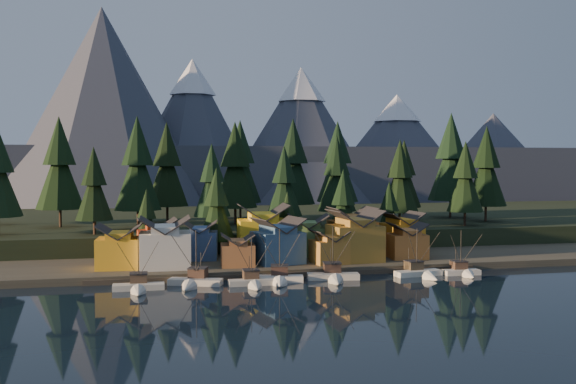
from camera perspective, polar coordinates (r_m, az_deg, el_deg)
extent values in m
plane|color=black|center=(115.55, 1.97, -8.87)|extent=(500.00, 500.00, 0.00)
cube|color=#3A352A|center=(153.85, -1.88, -5.69)|extent=(400.00, 50.00, 1.50)
cube|color=black|center=(202.52, -4.59, -3.04)|extent=(420.00, 100.00, 6.00)
cube|color=#4B4235|center=(131.19, 0.10, -7.25)|extent=(80.00, 4.00, 1.00)
cube|color=#4E5364|center=(350.71, -8.15, 1.32)|extent=(560.00, 160.00, 30.00)
cone|color=#4E5364|center=(290.67, -16.13, 6.88)|extent=(100.00, 100.00, 90.00)
cone|color=#4E5364|center=(308.62, -8.45, 5.03)|extent=(80.00, 80.00, 72.00)
cone|color=white|center=(310.97, -8.49, 10.08)|extent=(22.40, 22.40, 17.28)
cone|color=#4E5364|center=(304.76, 1.17, 4.72)|extent=(84.00, 84.00, 68.00)
cone|color=white|center=(306.77, 1.18, 9.54)|extent=(23.52, 23.52, 16.32)
cone|color=#4E5364|center=(337.16, 9.62, 3.63)|extent=(92.00, 92.00, 58.00)
cone|color=white|center=(338.27, 9.65, 7.37)|extent=(25.76, 25.76, 13.92)
cone|color=#4E5364|center=(371.19, 17.74, 2.83)|extent=(88.00, 88.00, 50.00)
cube|color=beige|center=(120.45, -13.14, -8.30)|extent=(9.20, 2.91, 1.51)
cone|color=beige|center=(115.51, -13.17, -8.77)|extent=(2.85, 3.16, 2.82)
cube|color=black|center=(120.56, -13.13, -8.57)|extent=(9.43, 2.96, 0.33)
cube|color=brown|center=(121.83, -13.13, -7.48)|extent=(3.04, 2.85, 1.69)
cube|color=#2C2A2A|center=(121.67, -13.14, -7.04)|extent=(3.23, 3.04, 0.19)
cylinder|color=black|center=(120.17, -13.16, -5.94)|extent=(0.17, 0.17, 8.47)
cylinder|color=black|center=(123.49, -13.13, -6.72)|extent=(0.13, 0.13, 4.14)
cube|color=beige|center=(123.10, -8.23, -8.01)|extent=(10.52, 6.40, 1.62)
cone|color=beige|center=(117.88, -8.98, -8.49)|extent=(4.06, 4.30, 3.04)
cube|color=black|center=(123.21, -8.23, -8.29)|extent=(10.77, 6.53, 0.35)
cube|color=#473125|center=(124.57, -8.00, -7.15)|extent=(4.10, 3.99, 1.82)
cube|color=#2C2A2A|center=(124.40, -8.01, -6.69)|extent=(4.37, 4.25, 0.20)
cylinder|color=black|center=(122.81, -8.17, -5.52)|extent=(0.18, 0.18, 9.12)
cylinder|color=black|center=(126.32, -7.75, -6.36)|extent=(0.14, 0.14, 4.46)
cube|color=beige|center=(121.97, -3.21, -8.11)|extent=(8.89, 2.82, 1.45)
cone|color=beige|center=(117.25, -2.83, -8.54)|extent=(2.75, 3.06, 2.72)
cube|color=black|center=(122.07, -3.21, -8.36)|extent=(9.11, 2.87, 0.32)
cube|color=brown|center=(123.29, -3.33, -7.33)|extent=(2.93, 2.75, 1.63)
cube|color=#2C2A2A|center=(123.13, -3.33, -6.91)|extent=(3.11, 2.93, 0.18)
cylinder|color=black|center=(121.69, -3.26, -5.86)|extent=(0.16, 0.16, 8.15)
cylinder|color=black|center=(124.86, -3.46, -6.61)|extent=(0.13, 0.13, 3.98)
cube|color=silver|center=(124.93, -0.75, -7.83)|extent=(9.53, 4.85, 1.62)
cone|color=silver|center=(120.02, -0.74, -8.26)|extent=(3.61, 3.67, 3.03)
cube|color=black|center=(125.04, -0.75, -8.10)|extent=(9.76, 4.95, 0.35)
cube|color=#432C24|center=(126.29, -0.75, -6.99)|extent=(3.79, 3.64, 1.82)
cube|color=#2C2A2A|center=(126.13, -0.75, -6.54)|extent=(4.03, 3.88, 0.20)
cylinder|color=black|center=(124.62, -0.75, -5.38)|extent=(0.18, 0.18, 9.10)
cylinder|color=black|center=(127.93, -0.76, -6.22)|extent=(0.14, 0.14, 4.45)
cube|color=beige|center=(127.86, 4.04, -7.59)|extent=(10.52, 4.75, 1.65)
cone|color=beige|center=(122.43, 4.37, -8.05)|extent=(3.63, 3.93, 3.10)
cube|color=black|center=(127.97, 4.04, -7.86)|extent=(10.77, 4.84, 0.36)
cube|color=#463025|center=(129.40, 3.93, -6.74)|extent=(3.78, 3.61, 1.86)
cube|color=#2C2A2A|center=(129.23, 3.94, -6.29)|extent=(4.01, 3.84, 0.21)
cylinder|color=black|center=(127.61, 4.01, -5.14)|extent=(0.19, 0.19, 9.29)
cylinder|color=black|center=(131.23, 3.82, -5.97)|extent=(0.14, 0.14, 4.54)
cube|color=white|center=(134.04, 11.50, -7.17)|extent=(10.03, 3.99, 1.52)
cone|color=white|center=(129.56, 12.74, -7.52)|extent=(3.23, 3.65, 2.86)
cube|color=black|center=(134.14, 11.50, -7.41)|extent=(10.27, 4.07, 0.33)
cube|color=brown|center=(135.30, 11.11, -6.44)|extent=(3.36, 3.20, 1.71)
cube|color=#2C2A2A|center=(135.16, 11.12, -6.04)|extent=(3.57, 3.41, 0.19)
cylinder|color=black|center=(133.78, 11.39, -5.02)|extent=(0.17, 0.17, 8.57)
cylinder|color=black|center=(136.82, 10.68, -5.77)|extent=(0.13, 0.13, 4.19)
cube|color=silver|center=(137.40, 15.18, -6.97)|extent=(7.52, 3.00, 1.44)
cone|color=silver|center=(133.80, 15.94, -7.24)|extent=(2.80, 2.64, 2.69)
cube|color=black|center=(137.49, 15.17, -7.20)|extent=(7.70, 3.05, 0.31)
cube|color=#4E382A|center=(138.39, 14.94, -6.32)|extent=(2.98, 2.81, 1.62)
cube|color=#2C2A2A|center=(138.25, 14.94, -5.95)|extent=(3.17, 3.00, 0.18)
cylinder|color=black|center=(137.10, 15.12, -5.00)|extent=(0.16, 0.16, 8.08)
cylinder|color=black|center=(139.57, 14.67, -5.72)|extent=(0.13, 0.13, 3.95)
cube|color=gold|center=(135.70, -14.73, -5.27)|extent=(9.51, 8.48, 6.17)
cube|color=gold|center=(135.24, -14.75, -3.71)|extent=(5.48, 8.03, 1.26)
cube|color=silver|center=(133.94, -10.87, -5.09)|extent=(10.34, 9.25, 7.28)
cube|color=silver|center=(133.43, -10.88, -3.24)|extent=(5.80, 8.94, 1.42)
cube|color=#965F35|center=(134.36, -4.49, -5.61)|extent=(7.33, 6.92, 4.56)
cube|color=#965F35|center=(133.99, -4.50, -4.45)|extent=(4.26, 6.54, 0.96)
cube|color=#34587D|center=(137.62, -0.91, -4.95)|extent=(11.19, 10.37, 6.71)
cube|color=#34587D|center=(137.14, -0.91, -3.29)|extent=(6.99, 9.21, 1.34)
cube|color=#B27A2D|center=(137.86, 3.68, -5.32)|extent=(7.61, 7.61, 4.92)
cube|color=#B27A2D|center=(137.49, 3.68, -4.11)|extent=(4.52, 7.13, 0.97)
cube|color=olive|center=(141.31, 5.96, -4.54)|extent=(11.20, 9.63, 7.83)
cube|color=olive|center=(140.81, 5.97, -2.66)|extent=(6.41, 9.14, 1.49)
cube|color=#BA6F2F|center=(147.00, 10.54, -4.76)|extent=(8.42, 7.50, 5.45)
cube|color=#BA6F2F|center=(146.61, 10.55, -3.49)|extent=(4.85, 7.10, 1.12)
cube|color=#A03818|center=(145.25, -11.55, -4.64)|extent=(8.76, 7.88, 6.52)
cube|color=#A03818|center=(144.81, -11.57, -3.14)|extent=(4.98, 7.53, 1.18)
cube|color=#395488|center=(144.50, -7.82, -4.73)|extent=(8.53, 8.13, 6.13)
cube|color=#395488|center=(144.08, -7.83, -3.31)|extent=(5.15, 7.48, 1.06)
cube|color=yellow|center=(147.65, -2.25, -4.10)|extent=(11.74, 10.15, 8.42)
cube|color=yellow|center=(147.15, -2.25, -2.17)|extent=(6.69, 9.68, 1.58)
cube|color=#507941|center=(148.69, 1.79, -4.41)|extent=(10.64, 9.34, 6.58)
cube|color=#507941|center=(148.26, 1.79, -2.90)|extent=(6.49, 8.38, 1.31)
cube|color=#A3662A|center=(152.19, 5.72, -4.03)|extent=(10.07, 8.96, 7.79)
cube|color=#A3662A|center=(151.72, 5.73, -2.31)|extent=(5.56, 8.76, 1.41)
cube|color=orange|center=(156.57, 10.06, -4.03)|extent=(9.11, 8.62, 6.94)
cube|color=orange|center=(156.16, 10.07, -2.55)|extent=(5.26, 8.17, 1.20)
cylinder|color=#332319|center=(179.23, -19.58, -2.14)|extent=(0.70, 0.70, 5.13)
cone|color=black|center=(178.67, -19.63, 1.41)|extent=(12.54, 12.54, 17.67)
cone|color=black|center=(178.73, -19.68, 4.34)|extent=(8.55, 8.55, 12.83)
cylinder|color=#332319|center=(158.53, -16.81, -2.98)|extent=(0.70, 0.70, 3.66)
cone|color=black|center=(157.96, -16.85, -0.12)|extent=(8.94, 8.94, 12.60)
cone|color=black|center=(157.79, -16.89, 2.24)|extent=(6.09, 6.09, 9.14)
cylinder|color=#332319|center=(170.04, -13.18, -2.31)|extent=(0.70, 0.70, 5.10)
cone|color=black|center=(169.45, -13.22, 1.41)|extent=(12.47, 12.47, 17.57)
cone|color=black|center=(169.51, -13.25, 4.48)|extent=(8.50, 8.50, 12.76)
cylinder|color=#332319|center=(185.12, -10.68, -1.90)|extent=(0.70, 0.70, 5.01)
cone|color=black|center=(184.59, -10.71, 1.46)|extent=(12.24, 12.24, 17.25)
cone|color=black|center=(184.62, -10.73, 4.22)|extent=(8.35, 8.35, 12.52)
cylinder|color=#332319|center=(161.04, -6.77, -2.76)|extent=(0.70, 0.70, 3.83)
cone|color=black|center=(160.47, -6.78, 0.19)|extent=(9.36, 9.36, 13.19)
cone|color=black|center=(160.33, -6.80, 2.62)|extent=(6.38, 6.38, 9.57)
cylinder|color=#332319|center=(176.81, -4.71, -2.08)|extent=(0.70, 0.70, 4.97)
cone|color=black|center=(176.25, -4.72, 1.40)|extent=(12.14, 12.14, 17.11)
cone|color=black|center=(176.28, -4.73, 4.28)|extent=(8.28, 8.28, 12.42)
cylinder|color=#332319|center=(161.99, -0.34, -2.73)|extent=(0.70, 0.70, 3.74)
cone|color=black|center=(161.43, -0.34, 0.13)|extent=(9.13, 9.13, 12.87)
cone|color=black|center=(161.28, -0.34, 2.49)|extent=(6.23, 6.23, 9.34)
cylinder|color=#332319|center=(187.02, 0.45, -1.77)|extent=(0.70, 0.70, 5.24)
cone|color=black|center=(186.49, 0.45, 1.71)|extent=(12.81, 12.81, 18.05)
cone|color=black|center=(186.56, 0.45, 4.57)|extent=(8.74, 8.74, 13.10)
cylinder|color=#332319|center=(172.82, 4.34, -2.31)|extent=(0.70, 0.70, 4.25)
cone|color=black|center=(172.27, 4.35, 0.74)|extent=(10.40, 10.40, 14.65)
cone|color=black|center=(172.18, 4.36, 3.26)|extent=(7.09, 7.09, 10.63)
cylinder|color=#332319|center=(198.94, 4.41, -1.52)|extent=(0.70, 0.70, 5.24)
cone|color=black|center=(198.44, 4.42, 1.75)|extent=(12.80, 12.80, 18.03)
cone|color=black|center=(198.51, 4.43, 4.44)|extent=(8.73, 8.73, 13.09)
cylinder|color=#332319|center=(173.61, 9.89, -2.35)|extent=(0.70, 0.70, 4.07)
cone|color=black|center=(173.07, 9.91, 0.56)|extent=(9.95, 9.95, 14.03)
cone|color=black|center=(172.96, 9.93, 2.96)|extent=(6.79, 6.79, 10.18)
cylinder|color=#332319|center=(191.40, 10.24, -1.88)|extent=(0.70, 0.70, 4.15)
cone|color=black|center=(190.91, 10.26, 0.81)|extent=(10.14, 10.14, 14.29)
cone|color=black|center=(190.82, 10.28, 3.03)|extent=(6.91, 6.91, 10.37)
cylinder|color=#332319|center=(179.58, 15.44, -2.25)|extent=(0.70, 0.70, 4.02)
cone|color=black|center=(179.06, 15.48, 0.53)|extent=(9.82, 9.82, 13.84)
cone|color=black|center=(178.94, 15.50, 2.81)|extent=(6.70, 6.70, 10.05)
cylinder|color=#332319|center=(204.40, 14.22, -1.42)|extent=(0.70, 0.70, 5.69)
cone|color=black|center=(203.91, 14.26, 2.04)|extent=(13.90, 13.90, 19.59)
cone|color=black|center=(204.07, 14.30, 4.88)|extent=(9.48, 9.48, 14.22)
cylinder|color=#332319|center=(194.15, -4.26, -1.62)|extent=(0.70, 0.70, 5.24)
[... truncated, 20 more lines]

